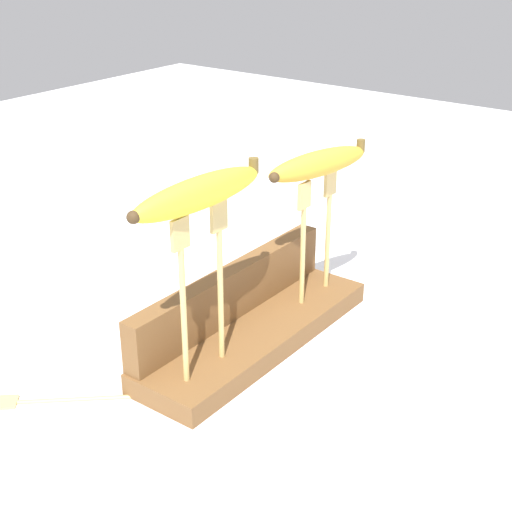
% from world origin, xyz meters
% --- Properties ---
extents(ground_plane, '(3.00, 3.00, 0.00)m').
position_xyz_m(ground_plane, '(0.00, 0.00, 0.00)').
color(ground_plane, silver).
extents(wooden_board, '(0.38, 0.11, 0.03)m').
position_xyz_m(wooden_board, '(0.00, 0.00, 0.01)').
color(wooden_board, brown).
rests_on(wooden_board, ground).
extents(board_backstop, '(0.38, 0.03, 0.07)m').
position_xyz_m(board_backstop, '(0.00, 0.04, 0.06)').
color(board_backstop, brown).
rests_on(board_backstop, wooden_board).
extents(fork_stand_left, '(0.09, 0.01, 0.20)m').
position_xyz_m(fork_stand_left, '(-0.12, -0.01, 0.15)').
color(fork_stand_left, tan).
rests_on(fork_stand_left, wooden_board).
extents(fork_stand_right, '(0.09, 0.01, 0.18)m').
position_xyz_m(fork_stand_right, '(0.12, -0.01, 0.13)').
color(fork_stand_right, tan).
rests_on(fork_stand_right, wooden_board).
extents(banana_raised_left, '(0.20, 0.05, 0.04)m').
position_xyz_m(banana_raised_left, '(-0.12, -0.01, 0.25)').
color(banana_raised_left, yellow).
rests_on(banana_raised_left, fork_stand_left).
extents(banana_raised_right, '(0.18, 0.07, 0.04)m').
position_xyz_m(banana_raised_right, '(0.12, -0.01, 0.22)').
color(banana_raised_right, gold).
rests_on(banana_raised_right, fork_stand_right).
extents(fork_fallen_near, '(0.13, 0.14, 0.01)m').
position_xyz_m(fork_fallen_near, '(-0.26, 0.12, 0.00)').
color(fork_fallen_near, tan).
rests_on(fork_fallen_near, ground).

